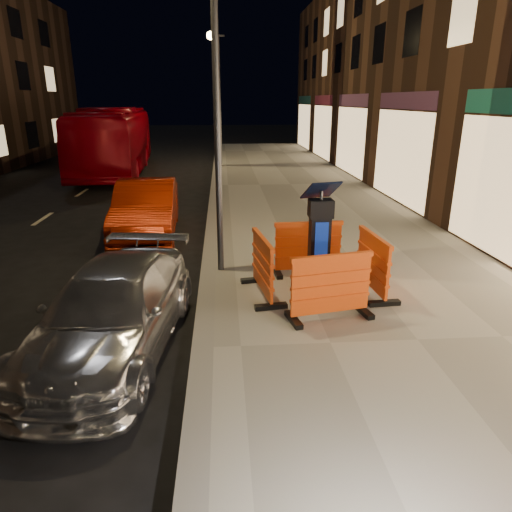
{
  "coord_description": "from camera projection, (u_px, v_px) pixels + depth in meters",
  "views": [
    {
      "loc": [
        0.33,
        -5.48,
        3.34
      ],
      "look_at": [
        0.8,
        1.0,
        1.1
      ],
      "focal_mm": 32.0,
      "sensor_mm": 36.0,
      "label": 1
    }
  ],
  "objects": [
    {
      "name": "sidewalk",
      "position": [
        417.0,
        344.0,
        6.41
      ],
      "size": [
        6.0,
        60.0,
        0.15
      ],
      "primitive_type": "cube",
      "color": "gray",
      "rests_on": "ground"
    },
    {
      "name": "bus_doubledecker",
      "position": [
        118.0,
        172.0,
        22.02
      ],
      "size": [
        3.33,
        10.9,
        2.99
      ],
      "primitive_type": "imported",
      "rotation": [
        0.0,
        0.0,
        0.08
      ],
      "color": "#9B0210",
      "rests_on": "ground"
    },
    {
      "name": "ground_plane",
      "position": [
        203.0,
        357.0,
        6.23
      ],
      "size": [
        120.0,
        120.0,
        0.0
      ],
      "primitive_type": "plane",
      "color": "black",
      "rests_on": "ground"
    },
    {
      "name": "barrier_bldgside",
      "position": [
        373.0,
        264.0,
        7.82
      ],
      "size": [
        0.64,
        1.36,
        1.03
      ],
      "primitive_type": "cube",
      "rotation": [
        0.0,
        0.0,
        1.65
      ],
      "color": "#F14E12",
      "rests_on": "sidewalk"
    },
    {
      "name": "kerb",
      "position": [
        203.0,
        352.0,
        6.21
      ],
      "size": [
        0.3,
        60.0,
        0.15
      ],
      "primitive_type": "cube",
      "color": "slate",
      "rests_on": "ground"
    },
    {
      "name": "car_red",
      "position": [
        149.0,
        234.0,
        11.92
      ],
      "size": [
        1.7,
        4.25,
        1.37
      ],
      "primitive_type": "imported",
      "rotation": [
        0.0,
        0.0,
        0.06
      ],
      "color": "maroon",
      "rests_on": "ground"
    },
    {
      "name": "barrier_kerbside",
      "position": [
        263.0,
        267.0,
        7.69
      ],
      "size": [
        0.73,
        1.38,
        1.03
      ],
      "primitive_type": "cube",
      "rotation": [
        0.0,
        0.0,
        1.72
      ],
      "color": "#F14E12",
      "rests_on": "sidewalk"
    },
    {
      "name": "street_lamp_mid",
      "position": [
        217.0,
        110.0,
        8.05
      ],
      "size": [
        0.12,
        0.12,
        6.0
      ],
      "primitive_type": "cylinder",
      "color": "#3F3F44",
      "rests_on": "sidewalk"
    },
    {
      "name": "parking_kiosk",
      "position": [
        319.0,
        242.0,
        7.63
      ],
      "size": [
        0.64,
        0.64,
        1.84
      ],
      "primitive_type": "cube",
      "rotation": [
        0.0,
        0.0,
        0.11
      ],
      "color": "black",
      "rests_on": "sidewalk"
    },
    {
      "name": "car_silver",
      "position": [
        117.0,
        349.0,
        6.44
      ],
      "size": [
        2.13,
        4.21,
        1.17
      ],
      "primitive_type": "imported",
      "rotation": [
        0.0,
        0.0,
        -0.13
      ],
      "color": "#B0B0B5",
      "rests_on": "ground"
    },
    {
      "name": "barrier_back",
      "position": [
        308.0,
        248.0,
        8.66
      ],
      "size": [
        1.35,
        0.62,
        1.03
      ],
      "primitive_type": "cube",
      "rotation": [
        0.0,
        0.0,
        0.06
      ],
      "color": "#F14E12",
      "rests_on": "sidewalk"
    },
    {
      "name": "street_lamp_far",
      "position": [
        220.0,
        103.0,
        22.2
      ],
      "size": [
        0.12,
        0.12,
        6.0
      ],
      "primitive_type": "cylinder",
      "color": "#3F3F44",
      "rests_on": "sidewalk"
    },
    {
      "name": "barrier_front",
      "position": [
        331.0,
        287.0,
        6.86
      ],
      "size": [
        1.4,
        0.79,
        1.03
      ],
      "primitive_type": "cube",
      "rotation": [
        0.0,
        0.0,
        0.2
      ],
      "color": "#F14E12",
      "rests_on": "sidewalk"
    }
  ]
}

